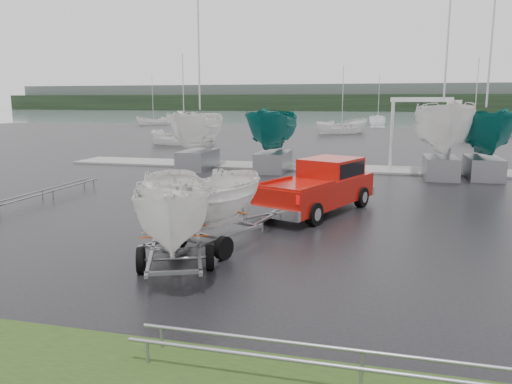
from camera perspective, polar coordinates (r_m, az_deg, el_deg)
name	(u,v)px	position (r m, az deg, el deg)	size (l,w,h in m)	color
ground_plane	(256,217)	(17.16, -0.03, -2.92)	(120.00, 120.00, 0.00)	black
lake	(366,118)	(116.31, 12.47, 8.25)	(300.00, 300.00, 0.00)	gray
dock	(310,167)	(29.72, 6.23, 2.82)	(30.00, 3.00, 0.12)	gray
treeline	(374,103)	(186.22, 13.32, 9.88)	(300.00, 8.00, 6.00)	black
far_hill	(375,97)	(194.22, 13.40, 10.48)	(300.00, 6.00, 10.00)	#4C5651
pickup_truck	(322,184)	(18.19, 7.51, 0.87)	(3.84, 5.89, 1.86)	#9F1008
trailer_hitched	(204,155)	(12.87, -6.02, 4.28)	(2.44, 3.78, 4.78)	gray
trailer_parked	(173,153)	(11.65, -9.51, 4.47)	(2.45, 3.78, 5.14)	gray
boat_hoist	(420,124)	(29.26, 18.26, 7.39)	(3.30, 2.18, 4.12)	silver
keelboat_0	(197,107)	(29.12, -6.78, 9.61)	(2.26, 3.20, 10.43)	gray
keelboat_1	(274,103)	(28.02, 2.05, 10.12)	(2.40, 3.20, 7.48)	gray
keelboat_2	(445,90)	(27.33, 20.84, 10.83)	(2.81, 3.20, 10.99)	gray
keelboat_3	(489,102)	(27.92, 25.04, 9.30)	(2.44, 3.20, 10.61)	gray
mast_rack_0	(47,191)	(21.93, -22.74, 0.14)	(0.56, 6.50, 0.06)	gray
mast_rack_2	(362,360)	(7.59, 12.03, -18.27)	(7.00, 0.56, 0.06)	gray
moored_boat_0	(185,145)	(45.79, -8.16, 5.39)	(2.71, 2.66, 11.17)	white
moored_boat_1	(342,134)	(61.45, 9.76, 6.61)	(3.85, 3.84, 11.59)	white
moored_boat_2	(473,141)	(53.54, 23.52, 5.35)	(2.95, 3.00, 11.20)	white
moored_boat_4	(154,125)	(83.43, -11.62, 7.52)	(2.96, 2.95, 10.77)	white
moored_boat_5	(378,125)	(83.95, 13.73, 7.45)	(2.76, 2.82, 11.37)	white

